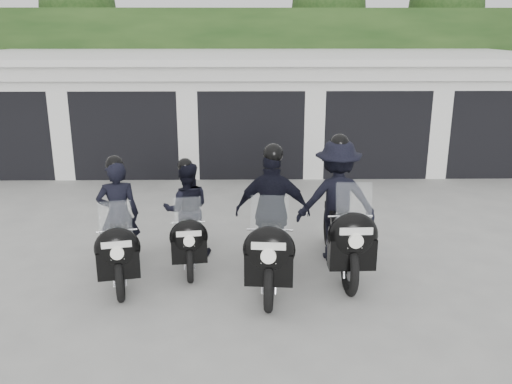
{
  "coord_description": "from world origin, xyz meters",
  "views": [
    {
      "loc": [
        -0.07,
        -7.69,
        3.66
      ],
      "look_at": [
        0.05,
        0.88,
        1.05
      ],
      "focal_mm": 38.0,
      "sensor_mm": 36.0,
      "label": 1
    }
  ],
  "objects_px": {
    "police_bike_a": "(119,230)",
    "police_bike_b": "(187,217)",
    "police_bike_d": "(339,209)",
    "police_bike_c": "(272,222)"
  },
  "relations": [
    {
      "from": "police_bike_a",
      "to": "police_bike_b",
      "type": "bearing_deg",
      "value": 20.64
    },
    {
      "from": "police_bike_a",
      "to": "police_bike_c",
      "type": "distance_m",
      "value": 2.31
    },
    {
      "from": "police_bike_b",
      "to": "police_bike_d",
      "type": "height_order",
      "value": "police_bike_d"
    },
    {
      "from": "police_bike_a",
      "to": "police_bike_c",
      "type": "xyz_separation_m",
      "value": [
        2.31,
        -0.07,
        0.14
      ]
    },
    {
      "from": "police_bike_b",
      "to": "police_bike_a",
      "type": "bearing_deg",
      "value": -155.18
    },
    {
      "from": "police_bike_c",
      "to": "police_bike_a",
      "type": "bearing_deg",
      "value": -177.0
    },
    {
      "from": "police_bike_b",
      "to": "police_bike_d",
      "type": "bearing_deg",
      "value": -12.1
    },
    {
      "from": "police_bike_a",
      "to": "police_bike_d",
      "type": "distance_m",
      "value": 3.41
    },
    {
      "from": "police_bike_b",
      "to": "police_bike_d",
      "type": "relative_size",
      "value": 0.8
    },
    {
      "from": "police_bike_b",
      "to": "police_bike_c",
      "type": "height_order",
      "value": "police_bike_c"
    }
  ]
}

